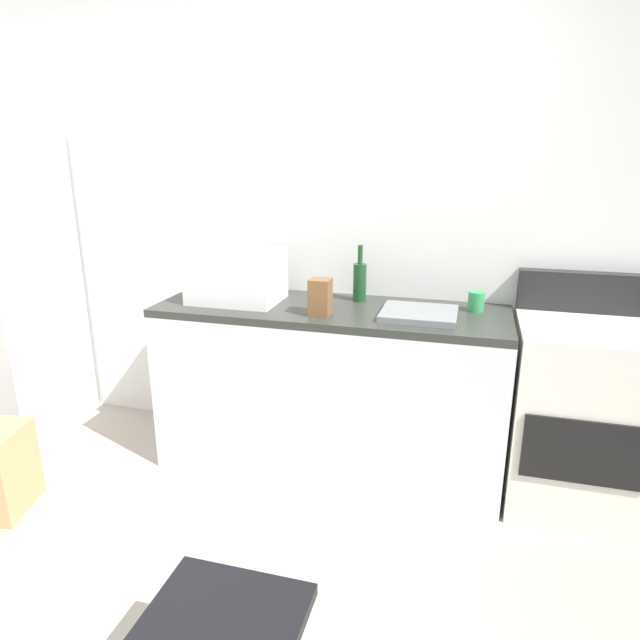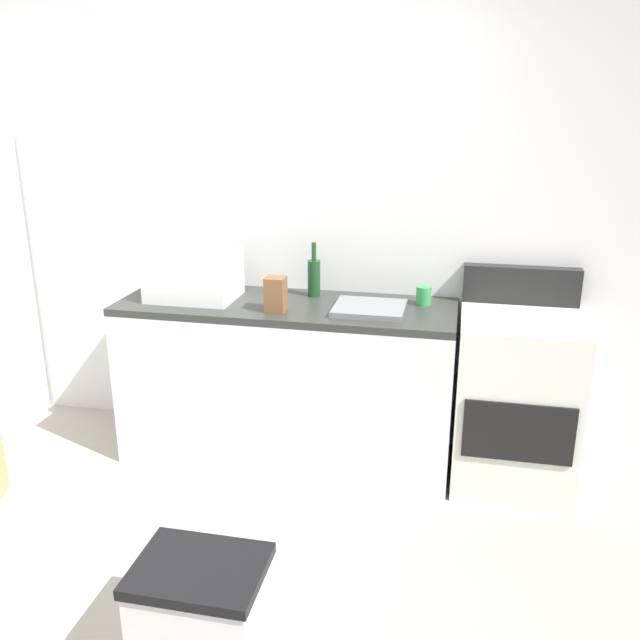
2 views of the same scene
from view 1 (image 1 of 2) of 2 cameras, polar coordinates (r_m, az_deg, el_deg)
The scene contains 9 objects.
ground_plane at distance 2.41m, azimuth -15.05°, elevation -27.36°, with size 6.00×6.00×0.00m, color #9E9384.
wall_back at distance 3.17m, azimuth -2.62°, elevation 10.35°, with size 5.00×0.10×2.60m, color silver.
kitchen_counter at distance 2.99m, azimuth 1.02°, elevation -7.00°, with size 1.80×0.60×0.90m.
stove_oven at distance 2.96m, azimuth 24.85°, elevation -8.61°, with size 0.60×0.61×1.10m.
microwave at distance 2.96m, azimuth -8.63°, elevation 4.51°, with size 0.46×0.34×0.27m, color white.
sink_basin at distance 2.71m, azimuth 10.19°, elevation 0.66°, with size 0.36×0.32×0.03m, color slate.
wine_bottle at distance 2.94m, azimuth 4.12°, elevation 4.07°, with size 0.07×0.07×0.30m.
coffee_mug at distance 2.86m, azimuth 15.82°, elevation 1.85°, with size 0.08×0.08×0.10m, color #338C4C.
knife_block at distance 2.68m, azimuth 0.02°, elevation 2.37°, with size 0.10×0.10×0.18m, color brown.
Camera 1 is at (0.98, -1.45, 1.66)m, focal length 31.00 mm.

